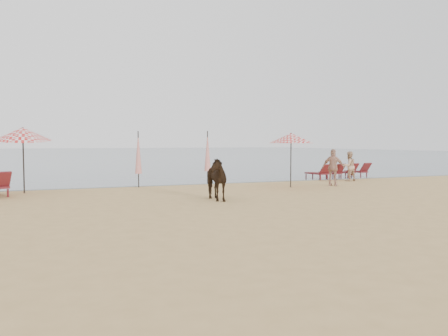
# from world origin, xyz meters

# --- Properties ---
(ground) EXTENTS (120.00, 120.00, 0.00)m
(ground) POSITION_xyz_m (0.00, 0.00, 0.00)
(ground) COLOR tan
(ground) RESTS_ON ground
(sea) EXTENTS (160.00, 140.00, 0.06)m
(sea) POSITION_xyz_m (0.00, 80.00, 0.00)
(sea) COLOR #51606B
(sea) RESTS_ON ground
(lounger_cluster_right) EXTENTS (3.96, 2.20, 0.59)m
(lounger_cluster_right) POSITION_xyz_m (9.24, 10.60, 0.41)
(lounger_cluster_right) COLOR maroon
(lounger_cluster_right) RESTS_ON ground
(umbrella_open_left_b) EXTENTS (2.18, 2.22, 2.78)m
(umbrella_open_left_b) POSITION_xyz_m (-7.16, 9.04, 2.41)
(umbrella_open_left_b) COLOR black
(umbrella_open_left_b) RESTS_ON ground
(umbrella_open_right) EXTENTS (2.05, 2.05, 2.51)m
(umbrella_open_right) POSITION_xyz_m (4.15, 7.26, 2.26)
(umbrella_open_right) COLOR black
(umbrella_open_right) RESTS_ON ground
(umbrella_closed_left) EXTENTS (0.31, 0.31, 2.59)m
(umbrella_closed_left) POSITION_xyz_m (-2.41, 9.70, 1.59)
(umbrella_closed_left) COLOR black
(umbrella_closed_left) RESTS_ON ground
(umbrella_closed_right) EXTENTS (0.32, 0.32, 2.63)m
(umbrella_closed_right) POSITION_xyz_m (1.07, 10.10, 1.62)
(umbrella_closed_right) COLOR black
(umbrella_closed_right) RESTS_ON ground
(cow) EXTENTS (0.86, 1.83, 1.54)m
(cow) POSITION_xyz_m (-0.68, 4.32, 0.77)
(cow) COLOR black
(cow) RESTS_ON ground
(beachgoer_right_a) EXTENTS (0.79, 0.62, 1.59)m
(beachgoer_right_a) POSITION_xyz_m (8.72, 9.06, 0.79)
(beachgoer_right_a) COLOR tan
(beachgoer_right_a) RESTS_ON ground
(beachgoer_right_b) EXTENTS (1.04, 1.02, 1.76)m
(beachgoer_right_b) POSITION_xyz_m (6.38, 7.13, 0.88)
(beachgoer_right_b) COLOR tan
(beachgoer_right_b) RESTS_ON ground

